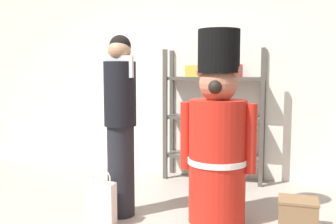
% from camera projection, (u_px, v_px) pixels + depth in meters
% --- Properties ---
extents(back_wall, '(6.40, 0.12, 2.60)m').
position_uv_depth(back_wall, '(194.00, 77.00, 5.05)').
color(back_wall, silver).
rests_on(back_wall, ground_plane).
extents(merchandise_shelf, '(1.24, 0.35, 1.64)m').
position_uv_depth(merchandise_shelf, '(214.00, 114.00, 4.80)').
color(merchandise_shelf, '#4C4742').
rests_on(merchandise_shelf, ground_plane).
extents(teddy_bear_guard, '(0.69, 0.54, 1.73)m').
position_uv_depth(teddy_bear_guard, '(218.00, 139.00, 3.44)').
color(teddy_bear_guard, red).
rests_on(teddy_bear_guard, ground_plane).
extents(person_shopper, '(0.31, 0.30, 1.70)m').
position_uv_depth(person_shopper, '(120.00, 121.00, 3.57)').
color(person_shopper, black).
rests_on(person_shopper, ground_plane).
extents(shopping_bag, '(0.24, 0.12, 0.52)m').
position_uv_depth(shopping_bag, '(102.00, 203.00, 3.42)').
color(shopping_bag, silver).
rests_on(shopping_bag, ground_plane).
extents(display_crate, '(0.33, 0.26, 0.28)m').
position_uv_depth(display_crate, '(298.00, 215.00, 3.30)').
color(display_crate, brown).
rests_on(display_crate, ground_plane).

